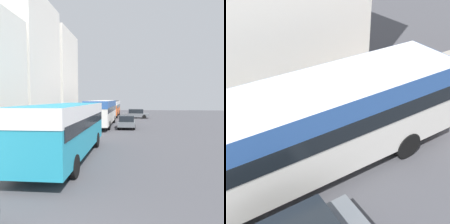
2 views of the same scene
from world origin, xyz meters
TOP-DOWN VIEW (x-y plane):
  - bus_following at (-1.72, 23.21)m, footprint 2.54×11.04m
  - pedestrian_near_curb at (-5.10, 24.43)m, footprint 0.35×0.35m

SIDE VIEW (x-z plane):
  - pedestrian_near_curb at x=-5.10m, z-range 0.17..1.79m
  - bus_following at x=-1.72m, z-range 0.46..3.55m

